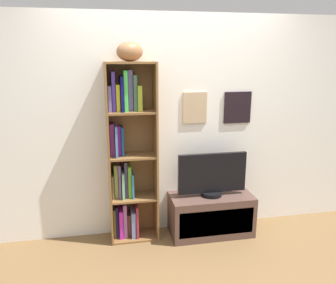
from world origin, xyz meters
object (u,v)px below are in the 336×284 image
Objects in this scene: football at (130,52)px; tv_stand at (211,214)px; bookshelf at (128,156)px; television at (212,175)px.

football reaches higher than tv_stand.
tv_stand is at bearing -6.85° from bookshelf.
football is at bearing -34.30° from bookshelf.
football reaches higher than bookshelf.
television is at bearing 90.00° from tv_stand.
football reaches higher than television.
tv_stand is at bearing -90.00° from television.
football is 0.36× the size of television.
television reaches higher than tv_stand.
football is 1.50m from television.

